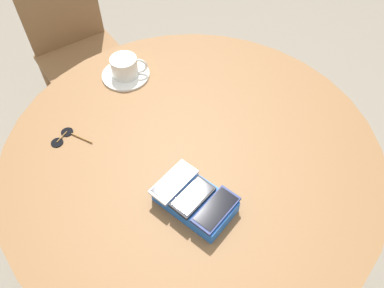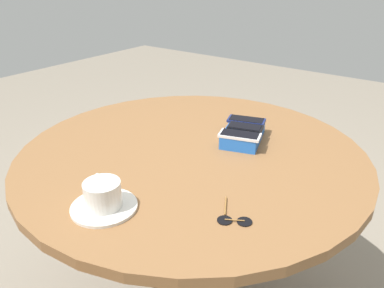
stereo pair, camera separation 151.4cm
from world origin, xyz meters
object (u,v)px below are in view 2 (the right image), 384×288
object	(u,v)px
saucer	(104,207)
sunglasses	(233,219)
phone_white	(240,135)
phone_black	(245,127)
round_table	(192,172)
phone_navy	(246,120)
phone_box	(243,134)
coffee_cup	(102,193)

from	to	relation	value
saucer	sunglasses	distance (m)	0.32
phone_white	saucer	size ratio (longest dim) A/B	0.88
sunglasses	phone_black	bearing A→B (deg)	-154.01
round_table	saucer	size ratio (longest dim) A/B	6.80
round_table	phone_navy	distance (m)	0.27
phone_black	phone_white	size ratio (longest dim) A/B	0.88
phone_navy	saucer	size ratio (longest dim) A/B	0.86
phone_navy	phone_box	bearing A→B (deg)	20.34
phone_navy	sunglasses	distance (m)	0.52
coffee_cup	saucer	bearing A→B (deg)	59.46
phone_white	phone_navy	bearing A→B (deg)	-160.15
phone_white	round_table	bearing A→B (deg)	-50.66
phone_white	saucer	bearing A→B (deg)	-11.53
phone_navy	phone_black	distance (m)	0.07
saucer	coffee_cup	distance (m)	0.04
phone_navy	coffee_cup	xyz separation A→B (m)	(0.62, -0.06, -0.01)
phone_black	saucer	world-z (taller)	phone_black
coffee_cup	phone_box	bearing A→B (deg)	171.89
phone_box	phone_navy	bearing A→B (deg)	-159.66
phone_box	phone_white	xyz separation A→B (m)	(0.07, 0.02, 0.03)
phone_box	phone_black	distance (m)	0.03
sunglasses	round_table	bearing A→B (deg)	-128.81
sunglasses	coffee_cup	bearing A→B (deg)	-62.27
round_table	coffee_cup	size ratio (longest dim) A/B	9.66
phone_box	phone_white	size ratio (longest dim) A/B	1.55
phone_navy	sunglasses	size ratio (longest dim) A/B	1.33
phone_black	coffee_cup	bearing A→B (deg)	-8.81
round_table	phone_navy	world-z (taller)	phone_navy
phone_box	saucer	world-z (taller)	phone_box
round_table	sunglasses	xyz separation A→B (m)	(0.24, 0.30, 0.09)
round_table	sunglasses	bearing A→B (deg)	51.19
phone_black	phone_white	xyz separation A→B (m)	(0.07, 0.02, -0.00)
phone_box	sunglasses	size ratio (longest dim) A/B	2.10
phone_navy	saucer	bearing A→B (deg)	-5.05
phone_white	saucer	distance (m)	0.50
round_table	phone_box	world-z (taller)	phone_box
phone_white	phone_box	bearing A→B (deg)	-160.61
phone_navy	coffee_cup	bearing A→B (deg)	-5.27
phone_black	coffee_cup	world-z (taller)	coffee_cup
phone_navy	phone_black	size ratio (longest dim) A/B	1.11
saucer	sunglasses	xyz separation A→B (m)	(-0.15, 0.28, -0.00)
phone_black	saucer	xyz separation A→B (m)	(0.56, -0.08, -0.04)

